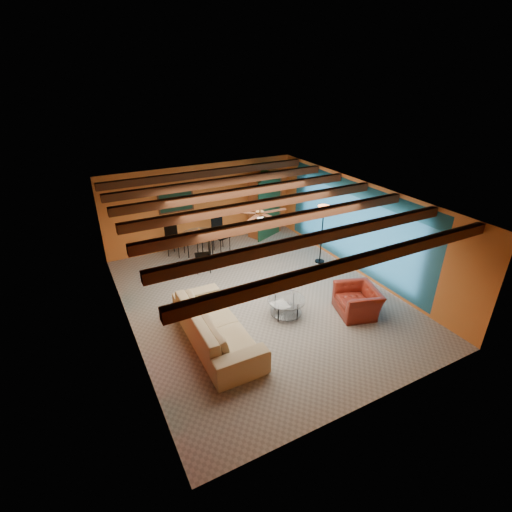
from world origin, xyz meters
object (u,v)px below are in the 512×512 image
sofa (216,325)px  vase (198,221)px  armoire (265,207)px  coffee_table (286,307)px  dining_table (200,242)px  potted_plant (265,170)px  armchair (357,301)px  floor_lamp (322,235)px

sofa → vase: size_ratio=14.12×
sofa → armoire: (3.86, 4.79, 0.62)m
coffee_table → vase: 4.10m
dining_table → armoire: size_ratio=1.06×
armoire → sofa: bearing=-152.7°
coffee_table → potted_plant: bearing=66.9°
sofa → dining_table: 4.16m
armoire → potted_plant: bearing=0.0°
armoire → potted_plant: size_ratio=3.96×
armchair → floor_lamp: size_ratio=0.57×
coffee_table → sofa: bearing=-176.4°
vase → armchair: bearing=-62.8°
dining_table → potted_plant: bearing=15.9°
coffee_table → floor_lamp: floor_lamp is taller
sofa → coffee_table: size_ratio=3.16×
armchair → coffee_table: (-1.60, 0.71, -0.11)m
sofa → vase: (1.10, 4.01, 0.83)m
armchair → armoire: armoire is taller
floor_lamp → vase: floor_lamp is taller
dining_table → floor_lamp: (3.21, -1.95, 0.34)m
floor_lamp → potted_plant: bearing=99.3°
sofa → armoire: armoire is taller
coffee_table → dining_table: dining_table is taller
coffee_table → potted_plant: size_ratio=1.75×
armchair → armoire: bearing=-167.2°
sofa → dining_table: bearing=-14.8°
coffee_table → potted_plant: 5.51m
armchair → coffee_table: size_ratio=1.14×
armoire → vase: bearing=172.0°
dining_table → armoire: bearing=15.9°
sofa → armchair: 3.52m
sofa → floor_lamp: (4.31, 2.06, 0.49)m
armoire → vase: size_ratio=10.15×
armoire → vase: 2.87m
armchair → vase: size_ratio=5.10×
vase → dining_table: bearing=0.0°
floor_lamp → potted_plant: (-0.45, 2.73, 1.43)m
coffee_table → potted_plant: (1.99, 4.68, 2.11)m
dining_table → vase: 0.68m
sofa → potted_plant: (3.86, 4.79, 1.92)m
dining_table → coffee_table: bearing=-78.9°
coffee_table → dining_table: bearing=101.1°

